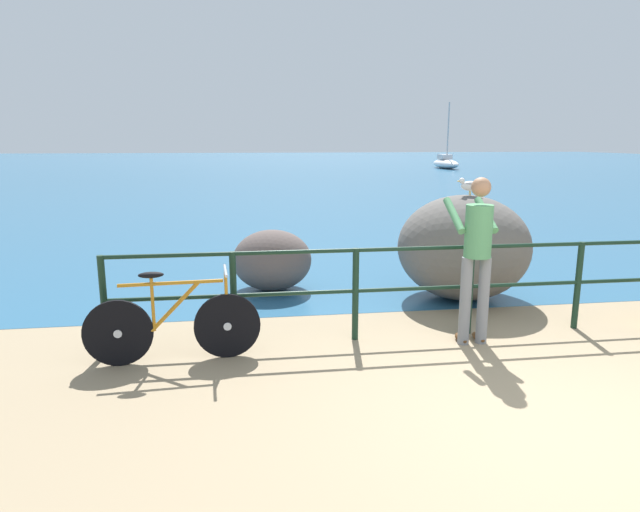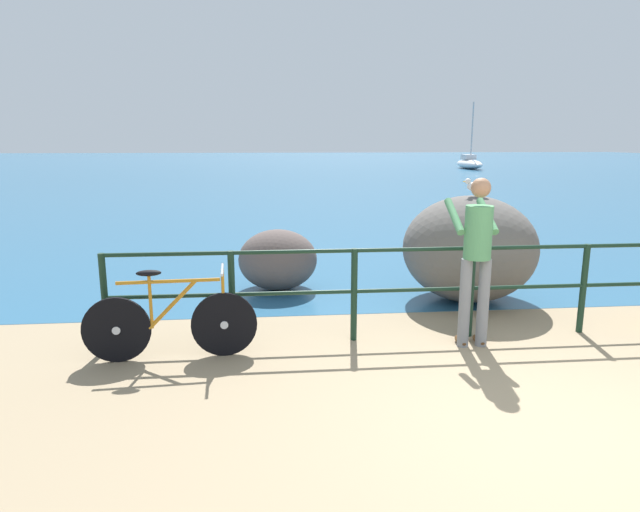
# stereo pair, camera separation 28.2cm
# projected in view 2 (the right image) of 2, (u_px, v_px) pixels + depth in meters

# --- Properties ---
(ground_plane) EXTENTS (120.00, 120.00, 0.10)m
(ground_plane) POSITION_uv_depth(u_px,v_px,m) (319.00, 192.00, 23.51)
(ground_plane) COLOR #937F60
(sea_surface) EXTENTS (120.00, 90.00, 0.01)m
(sea_surface) POSITION_uv_depth(u_px,v_px,m) (290.00, 164.00, 50.83)
(sea_surface) COLOR #285B7F
(sea_surface) RESTS_ON ground_plane
(promenade_railing) EXTENTS (7.90, 0.07, 1.02)m
(promenade_railing) POSITION_uv_depth(u_px,v_px,m) (472.00, 281.00, 6.02)
(promenade_railing) COLOR black
(promenade_railing) RESTS_ON ground_plane
(bicycle) EXTENTS (1.70, 0.48, 0.92)m
(bicycle) POSITION_uv_depth(u_px,v_px,m) (171.00, 321.00, 5.43)
(bicycle) COLOR black
(bicycle) RESTS_ON ground_plane
(person_at_railing) EXTENTS (0.45, 0.64, 1.78)m
(person_at_railing) POSITION_uv_depth(u_px,v_px,m) (476.00, 254.00, 5.67)
(person_at_railing) COLOR slate
(person_at_railing) RESTS_ON ground_plane
(breakwater_boulder_main) EXTENTS (1.79, 1.74, 1.43)m
(breakwater_boulder_main) POSITION_uv_depth(u_px,v_px,m) (469.00, 249.00, 7.40)
(breakwater_boulder_main) COLOR #605B56
(breakwater_boulder_main) RESTS_ON ground
(breakwater_boulder_left) EXTENTS (1.14, 1.06, 0.88)m
(breakwater_boulder_left) POSITION_uv_depth(u_px,v_px,m) (278.00, 260.00, 7.99)
(breakwater_boulder_left) COLOR #5B4E49
(breakwater_boulder_left) RESTS_ON ground
(seagull) EXTENTS (0.34, 0.13, 0.23)m
(seagull) POSITION_uv_depth(u_px,v_px,m) (476.00, 185.00, 7.20)
(seagull) COLOR gold
(seagull) RESTS_ON breakwater_boulder_main
(sailboat) EXTENTS (1.40, 4.43, 4.90)m
(sailboat) POSITION_uv_depth(u_px,v_px,m) (469.00, 163.00, 41.54)
(sailboat) COLOR white
(sailboat) RESTS_ON sea_surface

